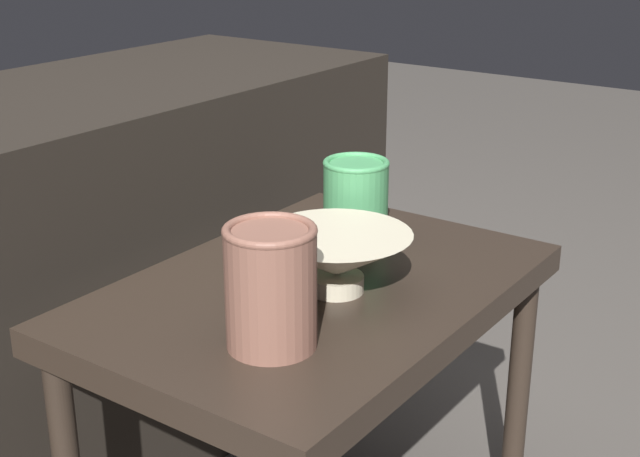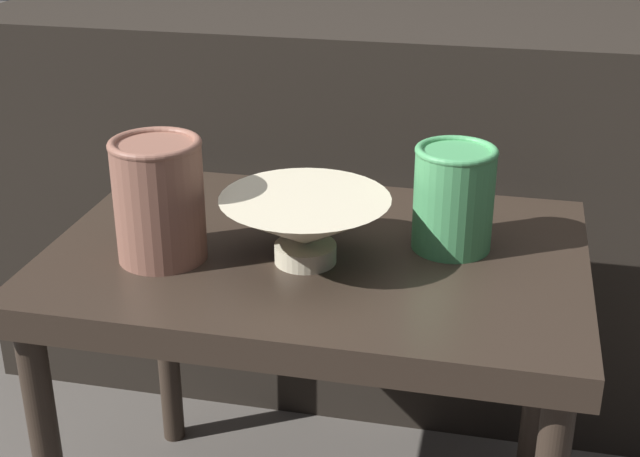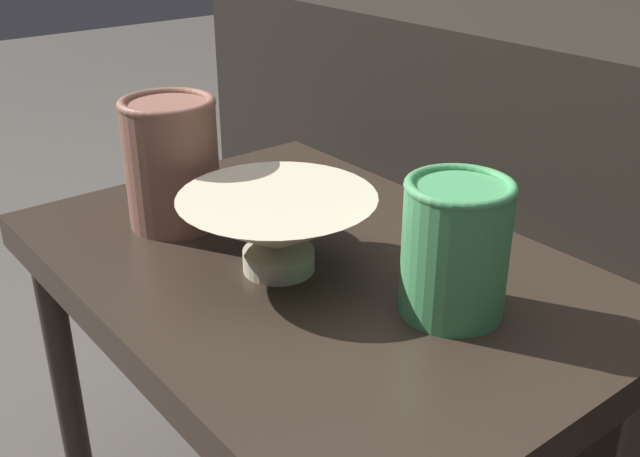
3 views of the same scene
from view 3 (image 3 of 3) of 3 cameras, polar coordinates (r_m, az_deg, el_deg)
The scene contains 5 objects.
table at distance 0.83m, azimuth -0.60°, elevation -5.98°, with size 0.66×0.46×0.48m.
couch_backdrop at distance 1.25m, azimuth 19.78°, elevation -0.77°, with size 1.37×0.50×0.68m.
bowl at distance 0.77m, azimuth -3.23°, elevation 0.24°, with size 0.20×0.20×0.08m.
vase_textured_left at distance 0.88m, azimuth -11.24°, elevation 5.11°, with size 0.11×0.11×0.15m.
vase_colorful_right at distance 0.69m, azimuth 10.27°, elevation -1.33°, with size 0.10×0.10×0.13m.
Camera 3 is at (0.56, -0.44, 0.85)m, focal length 42.00 mm.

